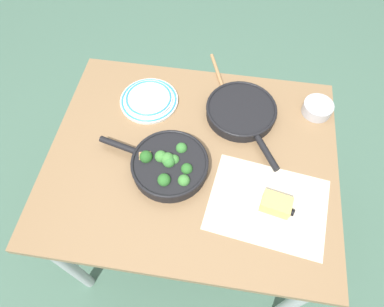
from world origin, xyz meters
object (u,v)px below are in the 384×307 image
grater_knife (268,203)px  prep_bowl_steel (317,108)px  skillet_eggs (241,111)px  dinner_plate_stack (149,100)px  skillet_broccoli (169,164)px  wooden_spoon (224,89)px  cheese_block (276,204)px

grater_knife → prep_bowl_steel: 0.47m
skillet_eggs → dinner_plate_stack: (0.38, -0.01, -0.01)m
skillet_broccoli → wooden_spoon: size_ratio=1.28×
skillet_eggs → wooden_spoon: bearing=-175.5°
grater_knife → wooden_spoon: bearing=-50.3°
grater_knife → cheese_block: 0.03m
skillet_broccoli → wooden_spoon: (-0.16, -0.41, -0.02)m
skillet_broccoli → cheese_block: 0.40m
grater_knife → dinner_plate_stack: 0.63m
skillet_eggs → grater_knife: 0.39m
cheese_block → skillet_eggs: bearing=-68.9°
skillet_eggs → cheese_block: 0.41m
wooden_spoon → skillet_broccoli: bearing=-41.8°
cheese_block → dinner_plate_stack: size_ratio=0.46×
skillet_broccoli → cheese_block: size_ratio=3.79×
dinner_plate_stack → skillet_eggs: bearing=178.1°
skillet_eggs → prep_bowl_steel: bearing=71.7°
wooden_spoon → prep_bowl_steel: size_ratio=2.76×
dinner_plate_stack → prep_bowl_steel: size_ratio=2.03×
skillet_broccoli → prep_bowl_steel: size_ratio=3.54×
grater_knife → dinner_plate_stack: bearing=-20.4°
skillet_broccoli → dinner_plate_stack: (0.14, -0.30, -0.02)m
wooden_spoon → prep_bowl_steel: (-0.38, 0.06, 0.01)m
wooden_spoon → skillet_eggs: bearing=13.9°
skillet_eggs → prep_bowl_steel: skillet_eggs is taller
wooden_spoon → dinner_plate_stack: dinner_plate_stack is taller
wooden_spoon → cheese_block: cheese_block is taller
prep_bowl_steel → dinner_plate_stack: bearing=4.3°
prep_bowl_steel → grater_knife: bearing=67.9°
grater_knife → skillet_eggs: bearing=-54.6°
grater_knife → dinner_plate_stack: (0.51, -0.38, 0.00)m
grater_knife → dinner_plate_stack: size_ratio=1.05×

